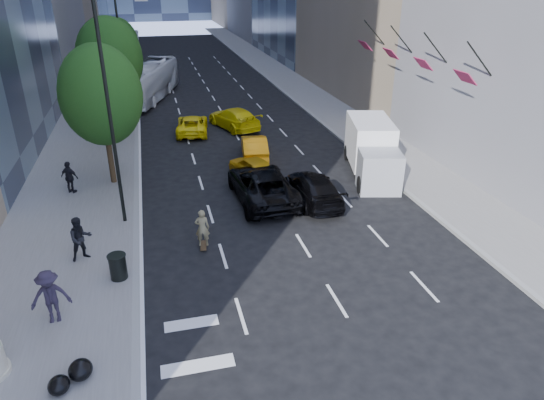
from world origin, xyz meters
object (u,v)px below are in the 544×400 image
object	(u,v)px
box_truck	(372,149)
trash_can	(118,267)
city_bus	(148,81)
black_sedan_lincoln	(262,185)
black_sedan_mercedes	(314,188)
skateboarder	(202,230)

from	to	relation	value
box_truck	trash_can	world-z (taller)	box_truck
city_bus	trash_can	xyz separation A→B (m)	(-1.80, -29.97, -1.02)
black_sedan_lincoln	black_sedan_mercedes	xyz separation A→B (m)	(2.49, -0.84, -0.10)
black_sedan_mercedes	trash_can	bearing A→B (deg)	28.49
city_bus	box_truck	xyz separation A→B (m)	(12.07, -22.22, -0.12)
black_sedan_mercedes	city_bus	world-z (taller)	city_bus
black_sedan_lincoln	box_truck	xyz separation A→B (m)	(6.91, 1.92, 0.69)
trash_can	black_sedan_mercedes	bearing A→B (deg)	27.87
trash_can	skateboarder	bearing A→B (deg)	26.80
black_sedan_mercedes	skateboarder	bearing A→B (deg)	29.08
skateboarder	box_truck	size ratio (longest dim) A/B	0.25
trash_can	city_bus	bearing A→B (deg)	86.56
black_sedan_mercedes	city_bus	xyz separation A→B (m)	(-7.65, 24.97, 0.92)
skateboarder	black_sedan_lincoln	world-z (taller)	skateboarder
city_bus	box_truck	bearing A→B (deg)	-44.12
black_sedan_mercedes	trash_can	xyz separation A→B (m)	(-9.45, -5.00, -0.10)
box_truck	skateboarder	bearing A→B (deg)	-135.74
city_bus	skateboarder	bearing A→B (deg)	-69.39
city_bus	trash_can	size ratio (longest dim) A/B	12.38
black_sedan_mercedes	trash_can	size ratio (longest dim) A/B	5.25
skateboarder	box_truck	distance (m)	12.11
box_truck	trash_can	distance (m)	15.92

